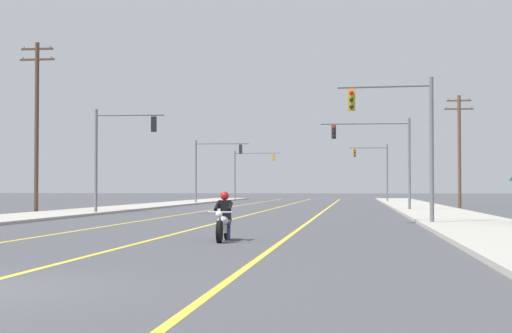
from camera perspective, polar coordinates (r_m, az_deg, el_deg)
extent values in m
cube|color=yellow|center=(56.67, 1.10, -3.13)|extent=(0.16, 100.00, 0.01)
cube|color=yellow|center=(57.23, -2.85, -3.11)|extent=(0.16, 100.00, 0.01)
cube|color=yellow|center=(56.38, 5.11, -3.13)|extent=(0.16, 100.00, 0.01)
cube|color=#ADA89E|center=(51.57, 12.69, -3.18)|extent=(4.40, 110.00, 0.14)
cube|color=#ADA89E|center=(54.01, -10.84, -3.11)|extent=(4.40, 110.00, 0.14)
cylinder|color=black|center=(22.30, -2.69, -4.77)|extent=(0.13, 0.64, 0.64)
cylinder|color=black|center=(23.83, -2.12, -4.56)|extent=(0.13, 0.64, 0.64)
cylinder|color=silver|center=(22.38, -2.65, -3.95)|extent=(0.08, 0.33, 0.68)
sphere|color=white|center=(22.23, -2.70, -3.49)|extent=(0.20, 0.20, 0.20)
cylinder|color=silver|center=(22.42, -2.63, -3.35)|extent=(0.70, 0.06, 0.04)
ellipsoid|color=#B7BABF|center=(22.93, -2.44, -3.98)|extent=(0.33, 0.57, 0.28)
cube|color=silver|center=(23.06, -2.40, -4.54)|extent=(0.25, 0.45, 0.24)
cube|color=black|center=(23.37, -2.28, -4.08)|extent=(0.29, 0.53, 0.12)
cube|color=#B7BABF|center=(23.77, -2.14, -3.85)|extent=(0.21, 0.36, 0.08)
cylinder|color=silver|center=(23.48, -2.59, -4.66)|extent=(0.09, 0.55, 0.08)
cube|color=black|center=(23.32, -2.29, -3.15)|extent=(0.37, 0.25, 0.56)
sphere|color=#B21919|center=(23.29, -2.30, -2.15)|extent=(0.26, 0.26, 0.26)
cylinder|color=navy|center=(23.17, -2.00, -4.10)|extent=(0.15, 0.44, 0.30)
cylinder|color=navy|center=(23.01, -2.01, -4.87)|extent=(0.11, 0.16, 0.35)
cylinder|color=black|center=(23.03, -1.89, -2.93)|extent=(0.11, 0.53, 0.27)
cylinder|color=navy|center=(23.21, -2.69, -4.10)|extent=(0.15, 0.44, 0.30)
cylinder|color=navy|center=(23.05, -2.80, -4.86)|extent=(0.11, 0.16, 0.35)
cylinder|color=black|center=(23.09, -2.88, -2.92)|extent=(0.11, 0.53, 0.27)
cylinder|color=slate|center=(33.41, 12.68, 1.11)|extent=(0.18, 0.18, 6.20)
cylinder|color=slate|center=(33.63, 9.32, 5.78)|extent=(3.90, 0.33, 0.11)
cube|color=#B79319|center=(33.62, 6.98, 4.83)|extent=(0.31, 0.26, 0.90)
sphere|color=red|center=(33.50, 6.97, 5.37)|extent=(0.18, 0.18, 0.18)
sphere|color=black|center=(33.46, 6.97, 4.86)|extent=(0.18, 0.18, 0.18)
sphere|color=black|center=(33.43, 6.97, 4.35)|extent=(0.18, 0.18, 0.18)
cylinder|color=slate|center=(47.04, -11.59, 0.35)|extent=(0.18, 0.18, 6.20)
cylinder|color=slate|center=(46.73, -9.17, 3.73)|extent=(4.05, 0.38, 0.11)
cube|color=black|center=(46.39, -7.46, 3.08)|extent=(0.32, 0.26, 0.90)
sphere|color=red|center=(46.57, -7.42, 3.43)|extent=(0.18, 0.18, 0.18)
sphere|color=black|center=(46.55, -7.42, 3.06)|extent=(0.18, 0.18, 0.18)
sphere|color=black|center=(46.52, -7.43, 2.69)|extent=(0.18, 0.18, 0.18)
cylinder|color=slate|center=(52.83, 11.12, 0.14)|extent=(0.18, 0.18, 6.20)
cylinder|color=slate|center=(52.81, 7.92, 3.12)|extent=(5.87, 0.22, 0.11)
cube|color=black|center=(52.74, 5.69, 2.52)|extent=(0.30, 0.25, 0.90)
sphere|color=red|center=(52.61, 5.69, 2.85)|extent=(0.18, 0.18, 0.18)
sphere|color=black|center=(52.59, 5.69, 2.53)|extent=(0.18, 0.18, 0.18)
sphere|color=black|center=(52.57, 5.69, 2.20)|extent=(0.18, 0.18, 0.18)
cylinder|color=slate|center=(76.40, -4.41, -0.39)|extent=(0.18, 0.18, 6.20)
cylinder|color=slate|center=(76.13, -2.48, 1.68)|extent=(5.17, 0.33, 0.11)
cube|color=black|center=(75.89, -1.13, 1.27)|extent=(0.31, 0.25, 0.90)
sphere|color=red|center=(76.06, -1.12, 1.49)|extent=(0.18, 0.18, 0.18)
sphere|color=black|center=(76.05, -1.12, 1.27)|extent=(0.18, 0.18, 0.18)
sphere|color=black|center=(76.04, -1.12, 1.04)|extent=(0.18, 0.18, 0.18)
cylinder|color=slate|center=(84.85, 9.54, -0.49)|extent=(0.18, 0.18, 6.20)
cylinder|color=slate|center=(84.81, 8.16, 1.36)|extent=(4.08, 0.28, 0.11)
cube|color=#B79319|center=(84.71, 7.20, 0.99)|extent=(0.31, 0.25, 0.90)
sphere|color=red|center=(84.57, 7.20, 1.20)|extent=(0.18, 0.18, 0.18)
sphere|color=black|center=(84.55, 7.20, 1.00)|extent=(0.18, 0.18, 0.18)
sphere|color=black|center=(84.54, 7.20, 0.79)|extent=(0.18, 0.18, 0.18)
cylinder|color=slate|center=(97.29, -1.55, -0.64)|extent=(0.18, 0.18, 6.20)
cylinder|color=slate|center=(96.78, 0.12, 0.99)|extent=(5.78, 0.49, 0.11)
cube|color=#B79319|center=(96.39, 1.30, 0.67)|extent=(0.32, 0.26, 0.90)
sphere|color=red|center=(96.56, 1.32, 0.85)|extent=(0.18, 0.18, 0.18)
sphere|color=black|center=(96.55, 1.32, 0.67)|extent=(0.18, 0.18, 0.18)
sphere|color=black|center=(96.54, 1.32, 0.49)|extent=(0.18, 0.18, 0.18)
cylinder|color=#4C3828|center=(49.78, -15.70, 2.74)|extent=(0.26, 0.26, 10.49)
cube|color=#4C3828|center=(50.37, -15.66, 8.25)|extent=(2.03, 0.12, 0.12)
cylinder|color=slate|center=(50.72, -16.55, 8.30)|extent=(0.08, 0.08, 0.12)
cylinder|color=slate|center=(50.06, -14.75, 8.42)|extent=(0.08, 0.08, 0.12)
cube|color=#4C3828|center=(50.26, -15.66, 7.52)|extent=(2.19, 0.12, 0.12)
cylinder|color=slate|center=(50.64, -16.63, 7.57)|extent=(0.08, 0.08, 0.12)
cylinder|color=slate|center=(49.93, -14.68, 7.69)|extent=(0.08, 0.08, 0.12)
cylinder|color=brown|center=(62.16, 14.60, 1.06)|extent=(0.26, 0.26, 8.68)
cube|color=brown|center=(62.46, 14.58, 4.67)|extent=(1.85, 0.12, 0.12)
cylinder|color=slate|center=(62.38, 13.87, 4.77)|extent=(0.08, 0.08, 0.12)
cylinder|color=slate|center=(62.58, 15.28, 4.76)|extent=(0.08, 0.08, 0.12)
cube|color=brown|center=(62.40, 14.58, 4.08)|extent=(2.21, 0.12, 0.12)
cylinder|color=slate|center=(62.30, 13.73, 4.18)|extent=(0.08, 0.08, 0.12)
cylinder|color=slate|center=(62.53, 15.43, 4.17)|extent=(0.08, 0.08, 0.12)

